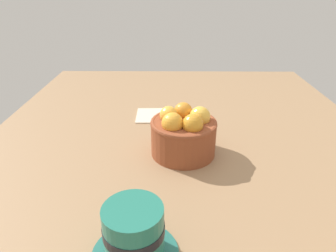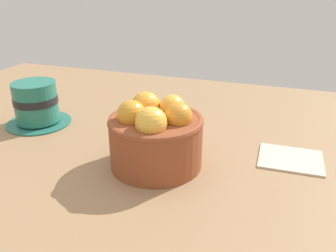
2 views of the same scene
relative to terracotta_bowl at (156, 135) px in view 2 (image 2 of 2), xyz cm
name	(u,v)px [view 2 (image 2 of 2)]	position (x,y,z in cm)	size (l,w,h in cm)	color
ground_plane	(156,174)	(-0.04, -0.03, -6.56)	(124.11, 91.76, 3.40)	#997551
terracotta_bowl	(156,135)	(0.00, 0.00, 0.00)	(13.60, 13.60, 10.31)	brown
coffee_cup	(36,104)	(26.43, -7.31, -1.03)	(11.82, 11.82, 8.02)	#256A5E
folded_napkin	(291,158)	(-18.92, -7.92, -4.56)	(9.39, 7.94, 0.60)	beige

